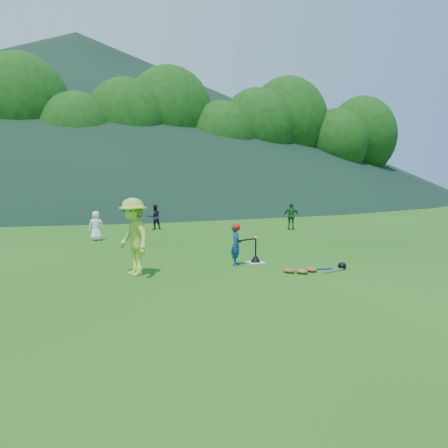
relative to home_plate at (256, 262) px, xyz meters
name	(u,v)px	position (x,y,z in m)	size (l,w,h in m)	color
ground	(256,263)	(0.00, 0.00, -0.01)	(120.00, 120.00, 0.00)	#1D4F12
home_plate	(256,262)	(0.00, 0.00, 0.00)	(0.45, 0.45, 0.02)	silver
baseball	(256,237)	(0.00, 0.00, 0.73)	(0.08, 0.08, 0.08)	white
batter_child	(236,245)	(-0.67, -0.12, 0.56)	(0.42, 0.27, 1.15)	navy
adult_coach	(133,237)	(-3.56, -0.42, 0.96)	(1.25, 0.72, 1.93)	#A2C63A
fielder_a	(96,226)	(-3.83, 6.70, 0.58)	(0.58, 0.38, 1.18)	white
fielder_b	(155,217)	(-0.76, 9.91, 0.60)	(0.60, 0.46, 1.22)	black
fielder_c	(291,216)	(5.38, 7.25, 0.66)	(0.79, 0.33, 1.34)	#1A5728
batting_tee	(256,258)	(0.00, 0.00, 0.12)	(0.30, 0.30, 0.68)	black
batter_gear	(237,228)	(-0.64, -0.12, 1.03)	(0.73, 0.26, 0.51)	#B3120B
equipment_pile	(312,269)	(0.80, -1.69, 0.06)	(1.80, 0.62, 0.19)	olive
outfield_fence	(119,201)	(0.00, 28.00, 0.69)	(70.07, 0.08, 1.33)	gray
tree_line	(111,123)	(0.20, 33.83, 8.20)	(70.04, 11.40, 14.82)	#382314
distant_hills	(38,116)	(-7.63, 81.81, 14.97)	(155.00, 140.00, 32.00)	black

